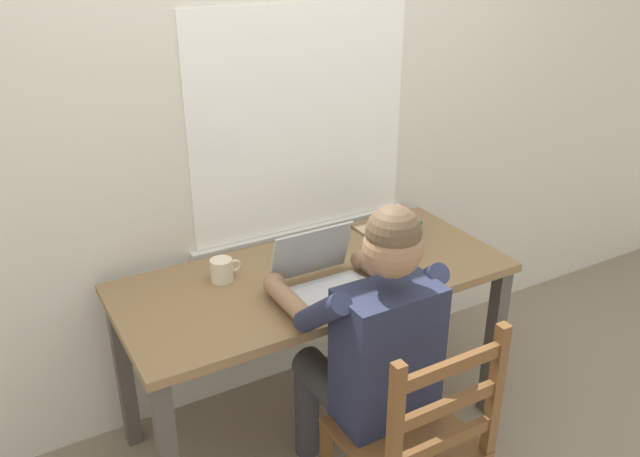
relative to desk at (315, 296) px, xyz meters
The scene contains 12 objects.
ground_plane 0.66m from the desk, ahead, with size 8.00×8.00×0.00m, color gray.
back_wall 0.77m from the desk, 89.65° to the left, with size 6.00×0.08×2.60m.
desk is the anchor object (origin of this frame).
seated_person 0.42m from the desk, 92.71° to the right, with size 0.50×0.60×1.24m.
wooden_chair 0.73m from the desk, 91.62° to the right, with size 0.42×0.42×0.94m.
laptop 0.20m from the desk, 105.49° to the right, with size 0.33×0.30×0.23m.
computer_mouse 0.30m from the desk, 34.71° to the right, with size 0.06×0.10×0.03m, color #ADAFB2.
coffee_mug_white 0.39m from the desk, 157.87° to the left, with size 0.12×0.09×0.09m.
coffee_mug_dark 0.45m from the desk, ahead, with size 0.12×0.08×0.09m.
book_stack_main 0.55m from the desk, 16.80° to the left, with size 0.21×0.15×0.06m.
paper_pile_near_laptop 0.25m from the desk, 68.94° to the right, with size 0.20×0.15×0.01m, color white.
landscape_photo_print 0.19m from the desk, 69.77° to the left, with size 0.13×0.09×0.00m, color teal.
Camera 1 is at (-1.10, -1.97, 2.00)m, focal length 36.55 mm.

